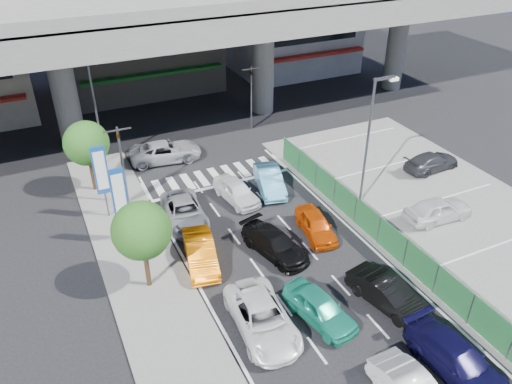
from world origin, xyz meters
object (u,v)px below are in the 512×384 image
sedan_black_mid (275,244)px  taxi_orange_right (316,225)px  sedan_white_mid_left (262,318)px  sedan_white_front_mid (236,191)px  parked_sedan_dgrey (432,162)px  street_lamp_left (97,100)px  traffic_light_right (251,82)px  kei_truck_front_right (270,180)px  minivan_navy_back (457,359)px  crossing_wagon_silver (165,151)px  wagon_silver_front_left (185,212)px  taxi_orange_left (200,253)px  tree_far (86,143)px  parked_sedan_white (438,209)px  street_lamp_right (371,132)px  traffic_light_left (120,147)px  signboard_far (101,172)px  hatch_black_mid_right (388,294)px  traffic_cone (355,212)px  signboard_near (120,196)px  tree_near (142,231)px  taxi_teal_mid (320,308)px

sedan_black_mid → taxi_orange_right: (2.88, 0.53, 0.00)m
sedan_white_mid_left → sedan_white_front_mid: 10.90m
parked_sedan_dgrey → street_lamp_left: bearing=57.8°
traffic_light_right → kei_truck_front_right: (-2.99, -9.26, -3.25)m
minivan_navy_back → sedan_black_mid: size_ratio=1.08×
crossing_wagon_silver → wagon_silver_front_left: bearing=179.6°
traffic_light_right → sedan_white_mid_left: 21.97m
traffic_light_right → kei_truck_front_right: bearing=-107.9°
taxi_orange_left → street_lamp_left: bearing=110.8°
tree_far → sedan_white_mid_left: (4.62, -15.41, -2.70)m
parked_sedan_white → sedan_white_mid_left: bearing=107.0°
wagon_silver_front_left → sedan_black_mid: bearing=-50.8°
street_lamp_right → tree_far: 17.27m
traffic_light_left → sedan_black_mid: traffic_light_left is taller
taxi_orange_left → parked_sedan_dgrey: 18.12m
tree_far → parked_sedan_dgrey: bearing=-18.4°
signboard_far → minivan_navy_back: 20.36m
taxi_orange_left → signboard_far: bearing=130.1°
signboard_far → crossing_wagon_silver: signboard_far is taller
parked_sedan_dgrey → signboard_far: bearing=76.0°
hatch_black_mid_right → traffic_cone: 7.29m
hatch_black_mid_right → wagon_silver_front_left: hatch_black_mid_right is taller
tree_far → hatch_black_mid_right: tree_far is taller
taxi_orange_left → minivan_navy_back: bearing=-46.0°
signboard_near → hatch_black_mid_right: signboard_near is taller
traffic_cone → taxi_orange_right: bearing=-171.6°
street_lamp_right → traffic_cone: size_ratio=10.97×
signboard_near → signboard_far: bearing=97.6°
traffic_light_right → taxi_orange_left: (-9.58, -14.41, -3.25)m
hatch_black_mid_right → sedan_white_front_mid: 11.84m
taxi_orange_left → parked_sedan_white: 14.13m
wagon_silver_front_left → parked_sedan_white: parked_sedan_white is taller
signboard_near → tree_near: bearing=-87.1°
wagon_silver_front_left → traffic_light_left: bearing=132.5°
traffic_light_right → crossing_wagon_silver: bearing=-163.0°
traffic_light_right → minivan_navy_back: traffic_light_right is taller
taxi_teal_mid → street_lamp_right: bearing=32.6°
taxi_teal_mid → tree_far: bearing=103.1°
sedan_black_mid → crossing_wagon_silver: bearing=85.0°
traffic_cone → taxi_orange_left: bearing=-179.6°
taxi_orange_right → crossing_wagon_silver: size_ratio=0.73×
taxi_orange_right → crossing_wagon_silver: 13.36m
parked_sedan_white → tree_far: bearing=58.4°
signboard_far → tree_near: 7.03m
signboard_far → tree_far: (-0.20, 3.51, 0.32)m
street_lamp_left → signboard_far: 7.32m
taxi_teal_mid → traffic_light_left: bearing=101.5°
street_lamp_left → taxi_orange_left: (2.24, -13.41, -4.08)m
sedan_white_mid_left → traffic_cone: sedan_white_mid_left is taller
signboard_far → parked_sedan_dgrey: 21.89m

